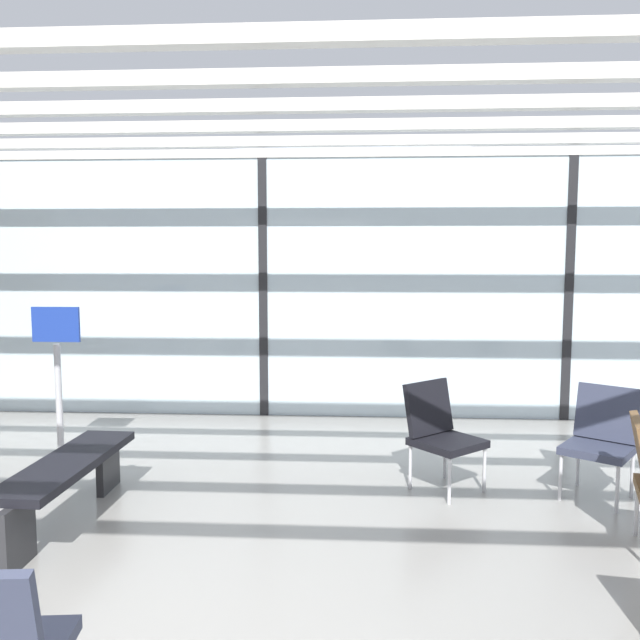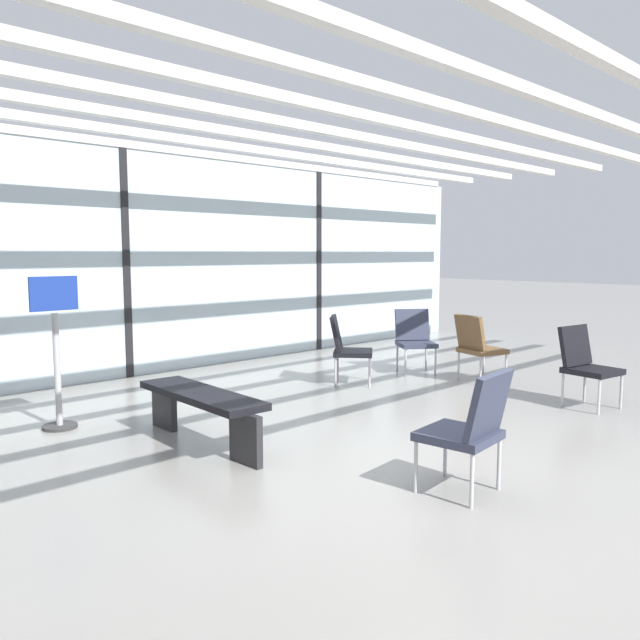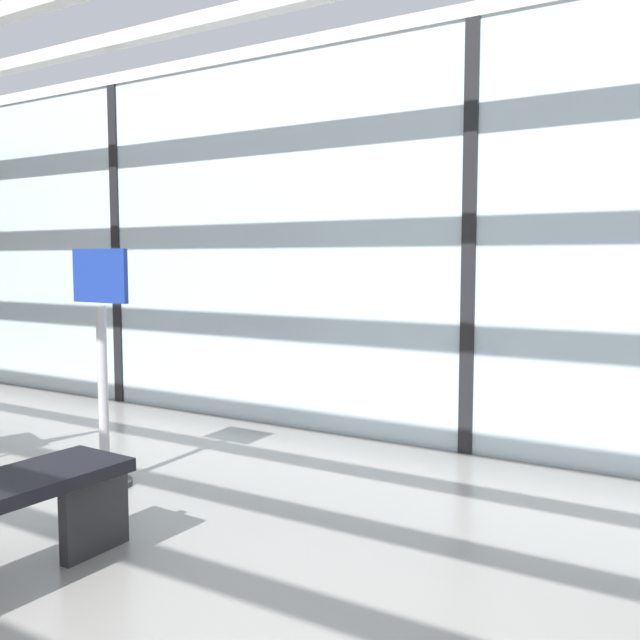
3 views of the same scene
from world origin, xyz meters
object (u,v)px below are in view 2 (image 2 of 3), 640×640
at_px(lounge_chair_0, 415,337).
at_px(lounge_chair_2, 346,345).
at_px(lounge_chair_4, 477,344).
at_px(lounge_chair_1, 471,424).
at_px(parked_airplane, 11,230).
at_px(info_sign, 57,358).
at_px(lounge_chair_3, 585,361).
at_px(waiting_bench, 201,403).

bearing_deg(lounge_chair_0, lounge_chair_2, -149.17).
bearing_deg(lounge_chair_4, lounge_chair_1, 138.33).
xyz_separation_m(parked_airplane, info_sign, (-2.28, -8.35, -1.47)).
relative_size(lounge_chair_0, lounge_chair_3, 1.00).
relative_size(lounge_chair_2, lounge_chair_4, 1.00).
relative_size(lounge_chair_0, info_sign, 0.60).
bearing_deg(waiting_bench, lounge_chair_4, -90.73).
bearing_deg(lounge_chair_2, lounge_chair_3, -109.45).
relative_size(parked_airplane, waiting_bench, 7.50).
distance_m(lounge_chair_2, lounge_chair_4, 1.69).
relative_size(parked_airplane, info_sign, 8.85).
height_order(lounge_chair_1, info_sign, info_sign).
bearing_deg(lounge_chair_1, lounge_chair_3, -176.71).
bearing_deg(lounge_chair_1, waiting_bench, -78.82).
distance_m(parked_airplane, lounge_chair_2, 9.05).
distance_m(lounge_chair_2, waiting_bench, 2.87).
xyz_separation_m(parked_airplane, lounge_chair_2, (1.14, -8.83, -1.65)).
xyz_separation_m(lounge_chair_0, lounge_chair_2, (-1.26, 0.11, 0.00)).
height_order(lounge_chair_2, lounge_chair_3, same).
relative_size(lounge_chair_2, lounge_chair_3, 1.00).
distance_m(lounge_chair_1, lounge_chair_2, 3.71).
height_order(waiting_bench, info_sign, info_sign).
distance_m(parked_airplane, lounge_chair_0, 9.40).
xyz_separation_m(lounge_chair_1, lounge_chair_4, (3.31, 2.03, 0.00)).
relative_size(lounge_chair_1, lounge_chair_2, 1.00).
bearing_deg(lounge_chair_4, lounge_chair_3, -173.42).
bearing_deg(parked_airplane, waiting_bench, -99.27).
xyz_separation_m(lounge_chair_0, lounge_chair_1, (-3.28, -3.01, 0.00)).
height_order(lounge_chair_3, lounge_chair_4, same).
bearing_deg(waiting_bench, parked_airplane, -7.18).
bearing_deg(info_sign, lounge_chair_1, -68.63).
height_order(parked_airplane, lounge_chair_0, parked_airplane).
bearing_deg(lounge_chair_2, lounge_chair_0, -45.86).
bearing_deg(lounge_chair_3, lounge_chair_1, -161.94).
bearing_deg(lounge_chair_1, lounge_chair_2, -129.43).
relative_size(lounge_chair_1, info_sign, 0.60).
bearing_deg(info_sign, waiting_bench, -63.01).
distance_m(lounge_chair_1, lounge_chair_4, 3.89).
height_order(lounge_chair_0, lounge_chair_2, same).
relative_size(lounge_chair_3, waiting_bench, 0.51).
xyz_separation_m(lounge_chair_2, waiting_bench, (-2.73, -0.89, -0.13)).
height_order(lounge_chair_1, lounge_chair_4, same).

